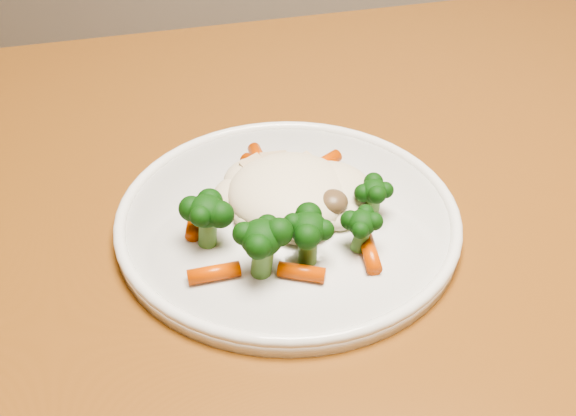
# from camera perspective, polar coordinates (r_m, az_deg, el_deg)

# --- Properties ---
(dining_table) EXTENTS (1.49, 1.25, 0.75)m
(dining_table) POSITION_cam_1_polar(r_m,az_deg,el_deg) (0.67, 1.51, -7.52)
(dining_table) COLOR brown
(dining_table) RESTS_ON ground
(plate) EXTENTS (0.29, 0.29, 0.01)m
(plate) POSITION_cam_1_polar(r_m,az_deg,el_deg) (0.61, 0.00, -0.99)
(plate) COLOR white
(plate) RESTS_ON dining_table
(meal) EXTENTS (0.17, 0.19, 0.05)m
(meal) POSITION_cam_1_polar(r_m,az_deg,el_deg) (0.59, 0.05, 0.70)
(meal) COLOR #F1E2C1
(meal) RESTS_ON plate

